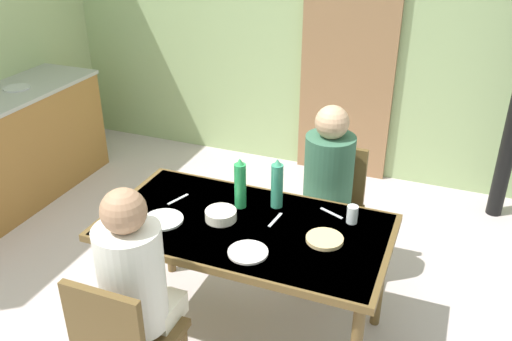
# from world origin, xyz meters

# --- Properties ---
(ground_plane) EXTENTS (6.10, 6.10, 0.00)m
(ground_plane) POSITION_xyz_m (0.00, 0.00, 0.00)
(ground_plane) COLOR beige
(wall_back) EXTENTS (4.78, 0.10, 2.73)m
(wall_back) POSITION_xyz_m (0.00, 2.35, 1.36)
(wall_back) COLOR #9CB57B
(wall_back) RESTS_ON ground_plane
(door_wooden) EXTENTS (0.80, 0.05, 2.00)m
(door_wooden) POSITION_xyz_m (0.43, 2.27, 1.00)
(door_wooden) COLOR #926946
(door_wooden) RESTS_ON ground_plane
(kitchen_counter) EXTENTS (0.61, 1.86, 0.91)m
(kitchen_counter) POSITION_xyz_m (-1.96, 0.72, 0.45)
(kitchen_counter) COLOR olive
(kitchen_counter) RESTS_ON ground_plane
(dining_table) EXTENTS (1.52, 0.82, 0.74)m
(dining_table) POSITION_xyz_m (0.41, 0.06, 0.66)
(dining_table) COLOR brown
(dining_table) RESTS_ON ground_plane
(chair_far_diner) EXTENTS (0.40, 0.40, 0.87)m
(chair_far_diner) POSITION_xyz_m (0.69, 0.82, 0.50)
(chair_far_diner) COLOR brown
(chair_far_diner) RESTS_ON ground_plane
(person_near_diner) EXTENTS (0.30, 0.37, 0.77)m
(person_near_diner) POSITION_xyz_m (0.13, -0.57, 0.78)
(person_near_diner) COLOR white
(person_near_diner) RESTS_ON ground_plane
(person_far_diner) EXTENTS (0.30, 0.37, 0.77)m
(person_far_diner) POSITION_xyz_m (0.69, 0.68, 0.78)
(person_far_diner) COLOR #317052
(person_far_diner) RESTS_ON ground_plane
(water_bottle_green_near) EXTENTS (0.07, 0.07, 0.29)m
(water_bottle_green_near) POSITION_xyz_m (0.50, 0.30, 0.88)
(water_bottle_green_near) COLOR #379272
(water_bottle_green_near) RESTS_ON dining_table
(water_bottle_green_far) EXTENTS (0.07, 0.07, 0.30)m
(water_bottle_green_far) POSITION_xyz_m (0.31, 0.22, 0.88)
(water_bottle_green_far) COLOR green
(water_bottle_green_far) RESTS_ON dining_table
(serving_bowl_center) EXTENTS (0.17, 0.17, 0.05)m
(serving_bowl_center) POSITION_xyz_m (0.27, 0.05, 0.76)
(serving_bowl_center) COLOR white
(serving_bowl_center) RESTS_ON dining_table
(dinner_plate_near_left) EXTENTS (0.22, 0.22, 0.01)m
(dinner_plate_near_left) POSITION_xyz_m (-0.01, -0.07, 0.74)
(dinner_plate_near_left) COLOR white
(dinner_plate_near_left) RESTS_ON dining_table
(dinner_plate_near_right) EXTENTS (0.20, 0.20, 0.01)m
(dinner_plate_near_right) POSITION_xyz_m (0.52, -0.18, 0.74)
(dinner_plate_near_right) COLOR white
(dinner_plate_near_right) RESTS_ON dining_table
(drinking_glass_by_near_diner) EXTENTS (0.06, 0.06, 0.10)m
(drinking_glass_by_near_diner) POSITION_xyz_m (0.93, 0.29, 0.79)
(drinking_glass_by_near_diner) COLOR silver
(drinking_glass_by_near_diner) RESTS_ON dining_table
(drinking_glass_by_far_diner) EXTENTS (0.06, 0.06, 0.10)m
(drinking_glass_by_far_diner) POSITION_xyz_m (-0.12, -0.22, 0.79)
(drinking_glass_by_far_diner) COLOR silver
(drinking_glass_by_far_diner) RESTS_ON dining_table
(bread_plate_sliced) EXTENTS (0.19, 0.19, 0.02)m
(bread_plate_sliced) POSITION_xyz_m (0.84, 0.06, 0.75)
(bread_plate_sliced) COLOR #DBB77A
(bread_plate_sliced) RESTS_ON dining_table
(cutlery_knife_near) EXTENTS (0.07, 0.15, 0.00)m
(cutlery_knife_near) POSITION_xyz_m (-0.05, 0.16, 0.74)
(cutlery_knife_near) COLOR silver
(cutlery_knife_near) RESTS_ON dining_table
(cutlery_fork_near) EXTENTS (0.03, 0.15, 0.00)m
(cutlery_fork_near) POSITION_xyz_m (0.54, 0.15, 0.74)
(cutlery_fork_near) COLOR silver
(cutlery_fork_near) RESTS_ON dining_table
(cutlery_knife_far) EXTENTS (0.14, 0.08, 0.00)m
(cutlery_knife_far) POSITION_xyz_m (0.81, 0.33, 0.74)
(cutlery_knife_far) COLOR silver
(cutlery_knife_far) RESTS_ON dining_table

